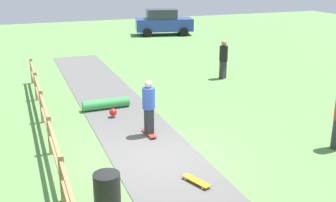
{
  "coord_description": "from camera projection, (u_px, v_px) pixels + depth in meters",
  "views": [
    {
      "loc": [
        -3.3,
        -9.44,
        4.89
      ],
      "look_at": [
        0.96,
        1.65,
        1.0
      ],
      "focal_mm": 43.89,
      "sensor_mm": 36.0,
      "label": 1
    }
  ],
  "objects": [
    {
      "name": "bystander_black",
      "position": [
        223.0,
        58.0,
        18.57
      ],
      "size": [
        0.52,
        0.52,
        1.76
      ],
      "color": "#2D2D33",
      "rests_on": "ground_plane"
    },
    {
      "name": "skater_riding",
      "position": [
        149.0,
        105.0,
        12.18
      ],
      "size": [
        0.4,
        0.81,
        1.73
      ],
      "color": "#B23326",
      "rests_on": "asphalt_path"
    },
    {
      "name": "ground_plane",
      "position": [
        157.0,
        158.0,
        11.02
      ],
      "size": [
        60.0,
        60.0,
        0.0
      ],
      "primitive_type": "plane",
      "color": "#60934C"
    },
    {
      "name": "skateboard_loose",
      "position": [
        196.0,
        181.0,
        9.68
      ],
      "size": [
        0.47,
        0.82,
        0.08
      ],
      "color": "#BF8C19",
      "rests_on": "asphalt_path"
    },
    {
      "name": "wooden_fence",
      "position": [
        55.0,
        150.0,
        9.93
      ],
      "size": [
        0.12,
        18.12,
        1.1
      ],
      "color": "#997A51",
      "rests_on": "ground_plane"
    },
    {
      "name": "parked_car_blue",
      "position": [
        163.0,
        22.0,
        30.66
      ],
      "size": [
        4.47,
        2.69,
        1.92
      ],
      "color": "#283D99",
      "rests_on": "ground_plane"
    },
    {
      "name": "trash_bin",
      "position": [
        107.0,
        194.0,
        8.45
      ],
      "size": [
        0.56,
        0.56,
        0.9
      ],
      "primitive_type": "cylinder",
      "color": "black",
      "rests_on": "ground_plane"
    },
    {
      "name": "asphalt_path",
      "position": [
        157.0,
        158.0,
        11.02
      ],
      "size": [
        2.4,
        28.0,
        0.02
      ],
      "primitive_type": "cube",
      "color": "#605E5B",
      "rests_on": "ground_plane"
    },
    {
      "name": "skater_fallen",
      "position": [
        107.0,
        104.0,
        14.69
      ],
      "size": [
        1.69,
        1.29,
        0.36
      ],
      "color": "green",
      "rests_on": "asphalt_path"
    }
  ]
}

